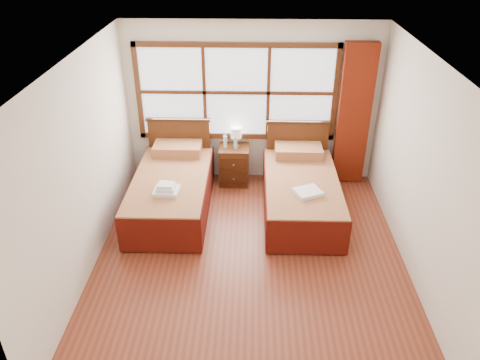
{
  "coord_description": "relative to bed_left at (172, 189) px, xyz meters",
  "views": [
    {
      "loc": [
        0.01,
        -4.82,
        3.94
      ],
      "look_at": [
        -0.15,
        0.7,
        0.78
      ],
      "focal_mm": 35.0,
      "sensor_mm": 36.0,
      "label": 1
    }
  ],
  "objects": [
    {
      "name": "curtain",
      "position": [
        2.79,
        0.91,
        0.84
      ],
      "size": [
        0.5,
        0.16,
        2.3
      ],
      "primitive_type": "cube",
      "color": "maroon",
      "rests_on": "wall_back"
    },
    {
      "name": "nightstand",
      "position": [
        0.9,
        0.8,
        -0.01
      ],
      "size": [
        0.48,
        0.48,
        0.64
      ],
      "color": "#4B2510",
      "rests_on": "floor"
    },
    {
      "name": "towels_left",
      "position": [
        0.02,
        -0.51,
        0.3
      ],
      "size": [
        0.36,
        0.32,
        0.14
      ],
      "rotation": [
        0.0,
        0.0,
        -0.06
      ],
      "color": "white",
      "rests_on": "bed_left"
    },
    {
      "name": "bottle_near",
      "position": [
        0.76,
        0.8,
        0.42
      ],
      "size": [
        0.06,
        0.06,
        0.23
      ],
      "color": "silver",
      "rests_on": "nightstand"
    },
    {
      "name": "floor",
      "position": [
        1.19,
        -1.2,
        -0.33
      ],
      "size": [
        4.5,
        4.5,
        0.0
      ],
      "primitive_type": "plane",
      "color": "brown",
      "rests_on": "ground"
    },
    {
      "name": "wall_left",
      "position": [
        -0.81,
        -1.2,
        0.97
      ],
      "size": [
        0.0,
        4.5,
        4.5
      ],
      "primitive_type": "plane",
      "rotation": [
        1.57,
        0.0,
        1.57
      ],
      "color": "silver",
      "rests_on": "floor"
    },
    {
      "name": "bed_left",
      "position": [
        0.0,
        0.0,
        0.0
      ],
      "size": [
        1.11,
        2.14,
        1.08
      ],
      "color": "#361B0B",
      "rests_on": "floor"
    },
    {
      "name": "ceiling",
      "position": [
        1.19,
        -1.2,
        2.27
      ],
      "size": [
        4.5,
        4.5,
        0.0
      ],
      "primitive_type": "plane",
      "rotation": [
        3.14,
        0.0,
        0.0
      ],
      "color": "white",
      "rests_on": "wall_back"
    },
    {
      "name": "window",
      "position": [
        0.94,
        1.02,
        1.17
      ],
      "size": [
        3.16,
        0.06,
        1.56
      ],
      "color": "white",
      "rests_on": "wall_back"
    },
    {
      "name": "wall_right",
      "position": [
        3.19,
        -1.2,
        0.97
      ],
      "size": [
        0.0,
        4.5,
        4.5
      ],
      "primitive_type": "plane",
      "rotation": [
        1.57,
        0.0,
        -1.57
      ],
      "color": "silver",
      "rests_on": "floor"
    },
    {
      "name": "bed_right",
      "position": [
        1.93,
        0.0,
        -0.01
      ],
      "size": [
        1.09,
        2.11,
        1.06
      ],
      "color": "#361B0B",
      "rests_on": "floor"
    },
    {
      "name": "bottle_far",
      "position": [
        0.93,
        0.78,
        0.42
      ],
      "size": [
        0.06,
        0.06,
        0.22
      ],
      "color": "silver",
      "rests_on": "nightstand"
    },
    {
      "name": "lamp",
      "position": [
        0.94,
        0.84,
        0.55
      ],
      "size": [
        0.17,
        0.17,
        0.33
      ],
      "color": "gold",
      "rests_on": "nightstand"
    },
    {
      "name": "wall_back",
      "position": [
        1.19,
        1.05,
        0.97
      ],
      "size": [
        4.0,
        0.0,
        4.0
      ],
      "primitive_type": "plane",
      "rotation": [
        1.57,
        0.0,
        0.0
      ],
      "color": "silver",
      "rests_on": "floor"
    },
    {
      "name": "towels_right",
      "position": [
        1.97,
        -0.47,
        0.26
      ],
      "size": [
        0.43,
        0.41,
        0.05
      ],
      "rotation": [
        0.0,
        0.0,
        0.41
      ],
      "color": "white",
      "rests_on": "bed_right"
    }
  ]
}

